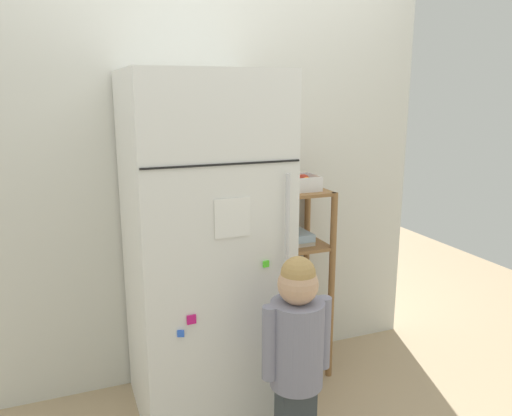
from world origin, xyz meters
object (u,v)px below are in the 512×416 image
object	(u,v)px
pantry_shelf_unit	(294,261)
refrigerator	(203,250)
fruit_bin	(301,183)
child_standing	(297,343)

from	to	relation	value
pantry_shelf_unit	refrigerator	bearing A→B (deg)	-163.65
refrigerator	pantry_shelf_unit	xyz separation A→B (m)	(0.57, 0.17, -0.18)
refrigerator	fruit_bin	size ratio (longest dim) A/B	9.41
refrigerator	pantry_shelf_unit	bearing A→B (deg)	16.35
refrigerator	child_standing	world-z (taller)	refrigerator
refrigerator	child_standing	size ratio (longest dim) A/B	1.77
pantry_shelf_unit	fruit_bin	xyz separation A→B (m)	(0.04, -0.01, 0.45)
refrigerator	child_standing	bearing A→B (deg)	-66.68
child_standing	pantry_shelf_unit	distance (m)	0.80
child_standing	fruit_bin	distance (m)	0.96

